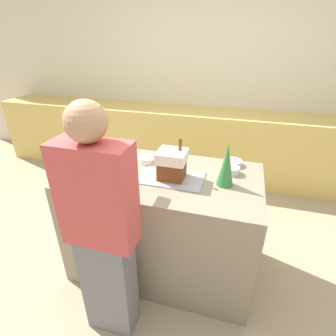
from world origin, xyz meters
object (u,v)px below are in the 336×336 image
decorative_tree (226,165)px  candy_bowl_beside_tree (232,170)px  baking_tray (172,178)px  candy_bowl_near_tray_left (108,155)px  candy_bowl_far_left (129,160)px  gingerbread_house (172,164)px  person (103,232)px  candy_bowl_behind_tray (111,164)px  candy_bowl_far_right (233,162)px  candy_bowl_front_corner (147,160)px

decorative_tree → candy_bowl_beside_tree: size_ratio=2.67×
baking_tray → candy_bowl_beside_tree: 0.45m
baking_tray → candy_bowl_near_tray_left: (-0.62, 0.21, 0.02)m
candy_bowl_far_left → candy_bowl_near_tray_left: bearing=167.4°
gingerbread_house → decorative_tree: size_ratio=0.98×
gingerbread_house → person: (-0.26, -0.57, -0.20)m
gingerbread_house → person: 0.66m
person → baking_tray: bearing=65.8°
baking_tray → candy_bowl_behind_tray: candy_bowl_behind_tray is taller
candy_bowl_near_tray_left → candy_bowl_far_left: size_ratio=1.05×
decorative_tree → candy_bowl_near_tray_left: 1.01m
candy_bowl_behind_tray → baking_tray: bearing=-4.4°
candy_bowl_far_right → candy_bowl_near_tray_left: (-1.03, -0.13, -0.00)m
candy_bowl_near_tray_left → candy_bowl_far_left: candy_bowl_near_tray_left is taller
decorative_tree → person: 0.89m
gingerbread_house → candy_bowl_front_corner: bearing=143.5°
baking_tray → decorative_tree: 0.40m
baking_tray → candy_bowl_near_tray_left: size_ratio=4.31×
candy_bowl_behind_tray → candy_bowl_near_tray_left: 0.20m
candy_bowl_front_corner → decorative_tree: bearing=-15.4°
gingerbread_house → candy_bowl_far_right: bearing=39.7°
candy_bowl_near_tray_left → candy_bowl_front_corner: bearing=-2.6°
baking_tray → candy_bowl_far_left: 0.43m
gingerbread_house → candy_bowl_far_right: gingerbread_house is taller
decorative_tree → candy_bowl_near_tray_left: size_ratio=2.81×
baking_tray → gingerbread_house: bearing=31.0°
candy_bowl_behind_tray → candy_bowl_far_right: 0.96m
candy_bowl_behind_tray → person: 0.67m
candy_bowl_near_tray_left → candy_bowl_far_left: bearing=-12.6°
candy_bowl_beside_tree → baking_tray: bearing=-154.8°
baking_tray → person: bearing=-114.2°
baking_tray → candy_bowl_behind_tray: (-0.50, 0.04, 0.02)m
candy_bowl_far_right → person: (-0.67, -0.91, -0.11)m
baking_tray → person: person is taller
candy_bowl_behind_tray → candy_bowl_beside_tree: size_ratio=0.90×
person → candy_bowl_behind_tray: bearing=112.1°
decorative_tree → person: bearing=-136.9°
decorative_tree → candy_bowl_beside_tree: decorative_tree is taller
candy_bowl_front_corner → candy_bowl_behind_tray: bearing=-148.7°
candy_bowl_behind_tray → candy_bowl_far_left: (0.10, 0.12, -0.01)m
candy_bowl_behind_tray → candy_bowl_front_corner: (0.25, 0.15, 0.00)m
candy_bowl_behind_tray → candy_bowl_beside_tree: bearing=9.6°
candy_bowl_near_tray_left → baking_tray: bearing=-18.5°
gingerbread_house → candy_bowl_beside_tree: (0.41, 0.19, -0.09)m
baking_tray → candy_bowl_behind_tray: 0.50m
candy_bowl_front_corner → person: bearing=-90.0°
decorative_tree → gingerbread_house: bearing=-177.4°
baking_tray → candy_bowl_beside_tree: (0.41, 0.19, 0.03)m
candy_bowl_beside_tree → person: person is taller
candy_bowl_beside_tree → candy_bowl_front_corner: 0.66m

